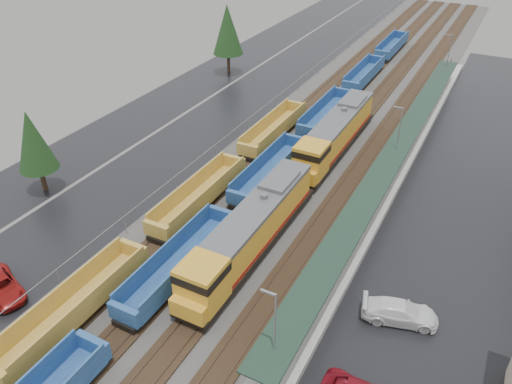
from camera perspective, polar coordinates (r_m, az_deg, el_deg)
ballast_strip at (r=67.82m, az=9.63°, el=7.76°), size 20.00×160.00×0.08m
trackbed at (r=67.77m, az=9.64°, el=7.85°), size 14.60×160.00×0.22m
west_parking_lot at (r=73.28m, az=-1.63°, el=10.14°), size 10.00×160.00×0.02m
west_road at (r=78.30m, az=-8.17°, el=11.36°), size 9.00×160.00×0.02m
east_commuter_lot at (r=56.55m, az=24.51°, el=-0.49°), size 16.00×100.00×0.02m
station_platform at (r=56.84m, az=15.36°, el=2.54°), size 3.00×80.00×8.00m
chainlink_fence at (r=69.04m, az=1.77°, el=10.10°), size 0.08×160.04×2.02m
tree_west_near at (r=54.33m, az=-24.17°, el=5.37°), size 3.96×3.96×9.00m
tree_west_far at (r=82.99m, az=-3.27°, el=18.05°), size 4.84×4.84×11.00m
locomotive_lead at (r=42.45m, az=-0.79°, el=-4.69°), size 3.13×20.62×4.67m
locomotive_trail at (r=59.01m, az=8.97°, el=6.47°), size 3.13×20.62×4.67m
well_string_yellow at (r=40.16m, az=-20.03°, el=-12.29°), size 2.67×82.34×2.36m
well_string_blue at (r=53.67m, az=1.60°, el=2.46°), size 2.68×115.52×2.38m
parked_car_west_c at (r=44.75m, az=-27.13°, el=-9.63°), size 4.29×6.00×1.52m
parked_car_east_c at (r=39.50m, az=16.13°, el=-13.05°), size 3.65×5.99×1.62m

